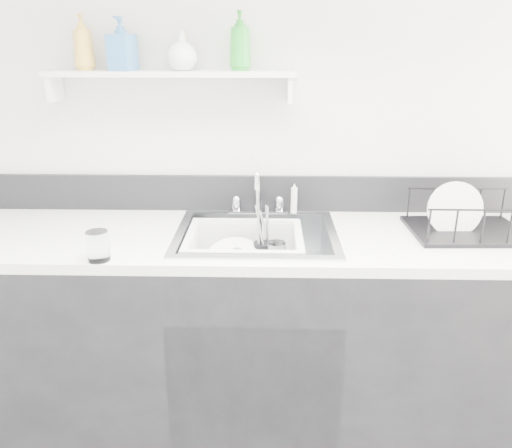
{
  "coord_description": "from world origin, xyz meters",
  "views": [
    {
      "loc": [
        0.05,
        -0.66,
        1.64
      ],
      "look_at": [
        0.0,
        1.14,
        0.98
      ],
      "focal_mm": 35.0,
      "sensor_mm": 36.0,
      "label": 1
    }
  ],
  "objects_px": {
    "counter_run": "(256,334)",
    "dish_rack": "(468,215)",
    "sink": "(256,255)",
    "wash_tub": "(245,254)"
  },
  "relations": [
    {
      "from": "wash_tub",
      "to": "dish_rack",
      "type": "relative_size",
      "value": 1.05
    },
    {
      "from": "sink",
      "to": "dish_rack",
      "type": "distance_m",
      "value": 0.86
    },
    {
      "from": "counter_run",
      "to": "wash_tub",
      "type": "bearing_deg",
      "value": -154.98
    },
    {
      "from": "wash_tub",
      "to": "dish_rack",
      "type": "bearing_deg",
      "value": 3.66
    },
    {
      "from": "sink",
      "to": "wash_tub",
      "type": "distance_m",
      "value": 0.05
    },
    {
      "from": "counter_run",
      "to": "sink",
      "type": "height_order",
      "value": "sink"
    },
    {
      "from": "counter_run",
      "to": "dish_rack",
      "type": "bearing_deg",
      "value": 2.39
    },
    {
      "from": "counter_run",
      "to": "sink",
      "type": "xyz_separation_m",
      "value": [
        0.0,
        0.0,
        0.37
      ]
    },
    {
      "from": "counter_run",
      "to": "sink",
      "type": "bearing_deg",
      "value": 0.0
    },
    {
      "from": "wash_tub",
      "to": "sink",
      "type": "bearing_deg",
      "value": 25.02
    }
  ]
}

